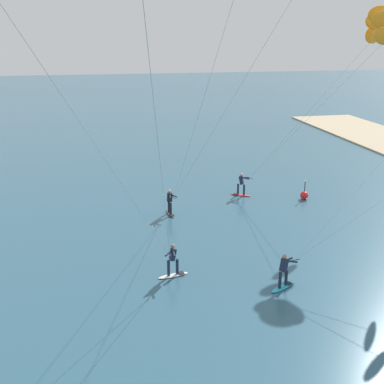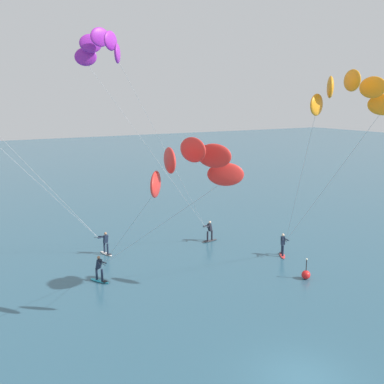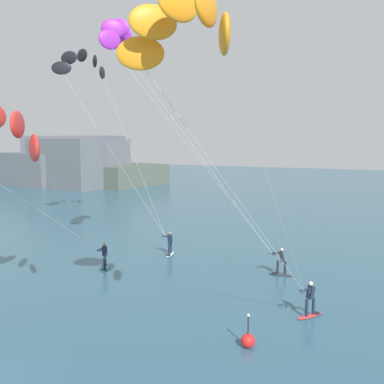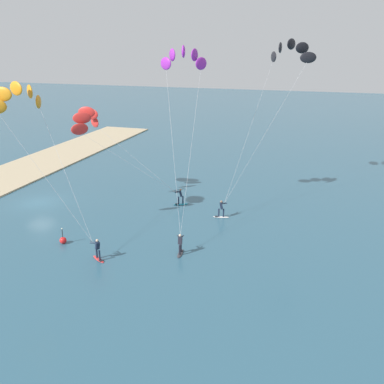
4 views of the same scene
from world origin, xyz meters
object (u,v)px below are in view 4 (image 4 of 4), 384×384
(kitesurfer_nearshore, at_px, (183,66))
(marker_buoy, at_px, (63,240))
(kitesurfer_downwind, at_px, (91,122))
(kitesurfer_far_out, at_px, (288,57))
(kitesurfer_mid_water, at_px, (21,103))

(kitesurfer_nearshore, distance_m, marker_buoy, 18.06)
(kitesurfer_nearshore, bearing_deg, kitesurfer_downwind, -90.19)
(kitesurfer_far_out, height_order, kitesurfer_downwind, kitesurfer_far_out)
(kitesurfer_nearshore, relative_size, kitesurfer_far_out, 0.96)
(kitesurfer_mid_water, relative_size, marker_buoy, 9.20)
(kitesurfer_far_out, height_order, marker_buoy, kitesurfer_far_out)
(kitesurfer_mid_water, height_order, marker_buoy, kitesurfer_mid_water)
(marker_buoy, bearing_deg, kitesurfer_downwind, -165.72)
(kitesurfer_downwind, distance_m, marker_buoy, 13.03)
(kitesurfer_mid_water, distance_m, kitesurfer_downwind, 9.58)
(kitesurfer_far_out, relative_size, kitesurfer_downwind, 1.45)
(kitesurfer_nearshore, distance_m, kitesurfer_downwind, 11.03)
(kitesurfer_far_out, bearing_deg, kitesurfer_nearshore, -39.94)
(kitesurfer_downwind, relative_size, marker_buoy, 7.96)
(kitesurfer_nearshore, height_order, marker_buoy, kitesurfer_nearshore)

